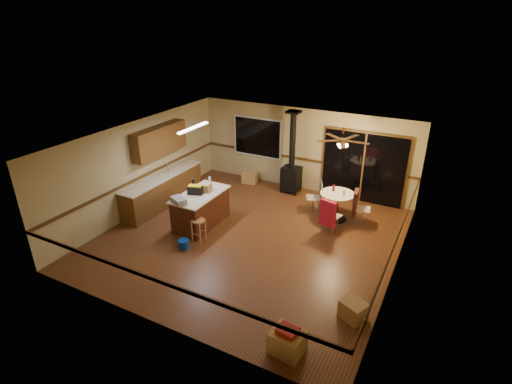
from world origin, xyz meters
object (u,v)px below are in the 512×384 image
Objects in this scene: toolbox_black at (195,190)px; chair_right at (356,203)px; kitchen_island at (201,209)px; dining_table at (337,202)px; box_under_window at (250,177)px; box_corner_b at (353,310)px; blue_bucket at (184,244)px; wood_stove at (291,170)px; bar_stool at (199,230)px; toolbox_grey at (179,201)px; chair_left at (318,193)px; box_corner_a at (287,342)px; chair_near at (329,213)px.

toolbox_black is 0.54× the size of chair_right.
dining_table is at bearing 32.22° from kitchen_island.
kitchen_island is at bearing -86.11° from box_under_window.
dining_table reaches higher than box_corner_b.
box_under_window is (-0.52, 4.30, 0.07)m from blue_bucket.
kitchen_island is 6.12× the size of blue_bucket.
wood_stove reaches higher than kitchen_island.
wood_stove is at bearing -1.90° from box_under_window.
bar_stool is at bearing 76.67° from blue_bucket.
chair_left is at bearing 46.54° from toolbox_grey.
box_corner_a is (4.04, -6.10, 0.02)m from box_under_window.
box_corner_b is at bearing -44.82° from box_under_window.
box_corner_a is at bearing -33.77° from bar_stool.
blue_bucket is at bearing -141.27° from chair_near.
chair_right reaches higher than blue_bucket.
chair_near is (3.16, 1.09, 0.14)m from kitchen_island.
kitchen_island is at bearing 120.47° from bar_stool.
chair_left is at bearing 122.70° from chair_near.
dining_table is 2.02× the size of box_under_window.
kitchen_island is 3.15× the size of chair_left.
bar_stool is 4.29m from box_corner_b.
wood_stove reaches higher than chair_near.
chair_near is 1.56× the size of box_corner_b.
kitchen_island is at bearing -151.38° from chair_right.
bar_stool is 0.83× the size of chair_right.
wood_stove is at bearing 68.90° from toolbox_grey.
toolbox_black reaches higher than chair_left.
bar_stool is 1.25× the size of box_under_window.
dining_table is at bearing 48.46° from blue_bucket.
box_under_window is (-1.51, 0.05, -0.54)m from wood_stove.
chair_left is at bearing 166.68° from dining_table.
toolbox_grey is at bearing 132.10° from blue_bucket.
box_under_window is at bearing 178.10° from wood_stove.
chair_left is (1.21, -0.94, -0.14)m from wood_stove.
bar_stool is 3.87m from box_under_window.
kitchen_island is at bearing 141.94° from box_corner_a.
blue_bucket is at bearing -103.11° from wood_stove.
box_corner_a is (0.71, -4.96, -0.33)m from dining_table.
chair_left is at bearing 39.44° from toolbox_black.
box_under_window is at bearing 96.89° from blue_bucket.
bar_stool is at bearing -135.08° from dining_table.
box_corner_a is 1.53m from box_corner_b.
box_corner_b is at bearing -11.68° from toolbox_grey.
chair_right is (2.33, -1.07, -0.13)m from wood_stove.
bar_stool is 1.09× the size of chair_left.
bar_stool is at bearing -80.57° from box_under_window.
toolbox_black is at bearing -160.85° from chair_near.
kitchen_island reaches higher than blue_bucket.
toolbox_grey is at bearing 168.32° from box_corner_b.
chair_right is (3.21, 2.70, 0.31)m from bar_stool.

